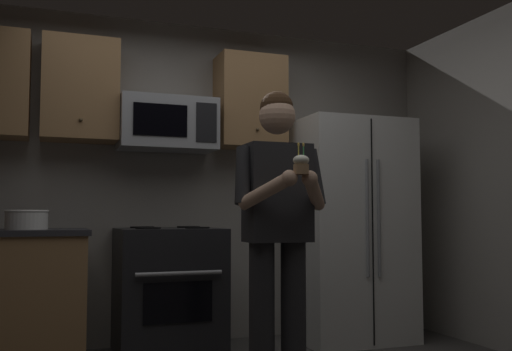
# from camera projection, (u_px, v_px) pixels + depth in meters

# --- Properties ---
(wall_back) EXTENTS (4.40, 0.10, 2.60)m
(wall_back) POSITION_uv_depth(u_px,v_px,m) (178.00, 181.00, 4.74)
(wall_back) COLOR gray
(wall_back) RESTS_ON ground
(oven_range) EXTENTS (0.76, 0.70, 0.93)m
(oven_range) POSITION_uv_depth(u_px,v_px,m) (169.00, 290.00, 4.27)
(oven_range) COLOR black
(oven_range) RESTS_ON ground
(microwave) EXTENTS (0.74, 0.41, 0.40)m
(microwave) POSITION_uv_depth(u_px,v_px,m) (167.00, 125.00, 4.47)
(microwave) COLOR #9EA0A5
(refrigerator) EXTENTS (0.90, 0.75, 1.80)m
(refrigerator) POSITION_uv_depth(u_px,v_px,m) (349.00, 229.00, 4.77)
(refrigerator) COLOR white
(refrigerator) RESTS_ON ground
(cabinet_row_upper) EXTENTS (2.78, 0.36, 0.76)m
(cabinet_row_upper) POSITION_uv_depth(u_px,v_px,m) (91.00, 91.00, 4.34)
(cabinet_row_upper) COLOR #9E7247
(bowl_large_white) EXTENTS (0.29, 0.29, 0.13)m
(bowl_large_white) POSITION_uv_depth(u_px,v_px,m) (27.00, 219.00, 3.95)
(bowl_large_white) COLOR white
(bowl_large_white) RESTS_ON counter_left
(person) EXTENTS (0.60, 0.48, 1.76)m
(person) POSITION_uv_depth(u_px,v_px,m) (278.00, 219.00, 3.40)
(person) COLOR #262628
(person) RESTS_ON ground
(cupcake) EXTENTS (0.09, 0.09, 0.17)m
(cupcake) POSITION_uv_depth(u_px,v_px,m) (301.00, 164.00, 3.11)
(cupcake) COLOR #A87F56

